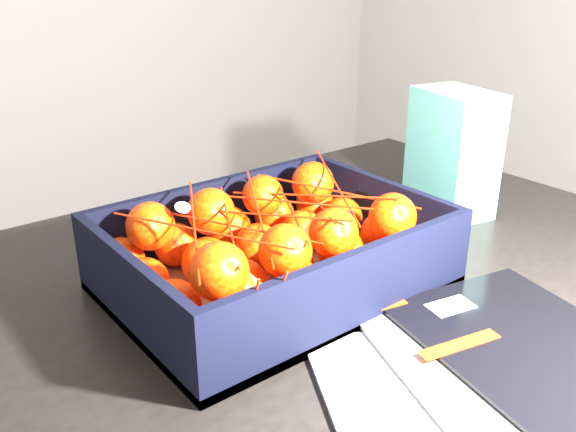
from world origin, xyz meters
TOP-DOWN VIEW (x-y plane):
  - table at (-0.04, 0.04)m, footprint 1.21×0.81m
  - magazine_stack at (-0.03, -0.26)m, footprint 0.44×0.38m
  - produce_crate at (-0.08, 0.03)m, footprint 0.41×0.30m
  - clementine_heap at (-0.09, 0.03)m, footprint 0.39×0.29m
  - mesh_net at (-0.09, 0.02)m, footprint 0.34×0.27m
  - retail_carton at (0.31, 0.06)m, footprint 0.12×0.15m

SIDE VIEW (x-z plane):
  - table at x=-0.04m, z-range 0.28..1.03m
  - magazine_stack at x=-0.03m, z-range 0.75..0.77m
  - produce_crate at x=-0.08m, z-range 0.73..0.83m
  - clementine_heap at x=-0.09m, z-range 0.75..0.86m
  - retail_carton at x=0.31m, z-range 0.75..0.96m
  - mesh_net at x=-0.09m, z-range 0.81..0.91m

